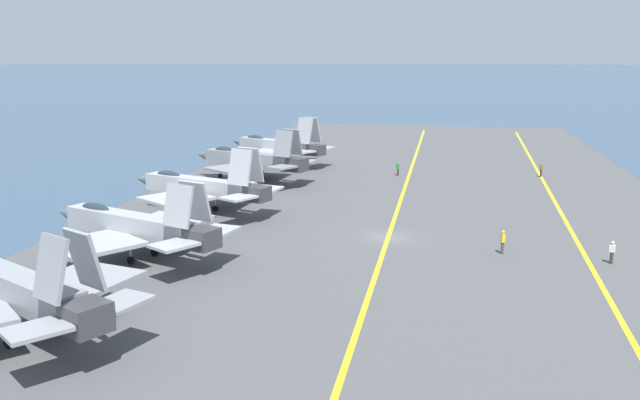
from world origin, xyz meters
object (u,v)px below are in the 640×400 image
(parked_jet_second, at_px, (133,226))
(parked_jet_third, at_px, (201,187))
(crew_yellow_vest, at_px, (503,241))
(parked_jet_fifth, at_px, (278,146))
(parked_jet_fourth, at_px, (251,160))
(crew_green_vest, at_px, (398,168))
(crew_white_vest, at_px, (612,251))
(parked_jet_nearest, at_px, (19,289))
(crew_brown_vest, at_px, (541,169))

(parked_jet_second, xyz_separation_m, parked_jet_third, (14.88, 0.30, 0.06))
(parked_jet_third, xyz_separation_m, crew_yellow_vest, (-8.64, -27.12, -1.56))
(parked_jet_second, relative_size, parked_jet_fifth, 1.01)
(parked_jet_fourth, bearing_deg, parked_jet_second, -179.62)
(crew_green_vest, bearing_deg, parked_jet_second, 156.78)
(crew_green_vest, height_order, crew_white_vest, crew_green_vest)
(parked_jet_second, height_order, crew_white_vest, parked_jet_second)
(parked_jet_third, distance_m, parked_jet_fourth, 16.22)
(parked_jet_fourth, distance_m, parked_jet_fifth, 13.04)
(crew_white_vest, bearing_deg, parked_jet_third, 74.41)
(parked_jet_nearest, distance_m, parked_jet_fifth, 58.53)
(parked_jet_nearest, relative_size, crew_yellow_vest, 8.16)
(parked_jet_fourth, xyz_separation_m, crew_white_vest, (-25.90, -34.60, -1.72))
(crew_white_vest, height_order, crew_yellow_vest, crew_yellow_vest)
(crew_yellow_vest, bearing_deg, parked_jet_second, 103.10)
(crew_yellow_vest, bearing_deg, parked_jet_third, 72.33)
(parked_jet_second, distance_m, crew_yellow_vest, 27.58)
(parked_jet_fifth, bearing_deg, crew_white_vest, -138.36)
(parked_jet_second, distance_m, crew_white_vest, 34.82)
(crew_green_vest, xyz_separation_m, crew_brown_vest, (2.29, -17.37, -0.01))
(parked_jet_nearest, relative_size, parked_jet_fourth, 0.95)
(parked_jet_third, relative_size, parked_jet_fourth, 1.01)
(parked_jet_fourth, xyz_separation_m, parked_jet_fifth, (13.04, 0.01, -0.08))
(crew_brown_vest, xyz_separation_m, crew_white_vest, (-35.71, -0.45, -0.03))
(parked_jet_second, relative_size, parked_jet_fourth, 1.02)
(parked_jet_fourth, xyz_separation_m, crew_yellow_vest, (-24.86, -27.03, -1.64))
(parked_jet_third, height_order, parked_jet_fourth, parked_jet_third)
(parked_jet_nearest, distance_m, parked_jet_third, 29.27)
(crew_brown_vest, bearing_deg, parked_jet_second, 140.32)
(crew_white_vest, bearing_deg, crew_green_vest, 28.07)
(parked_jet_third, bearing_deg, parked_jet_nearest, -178.55)
(parked_jet_fourth, distance_m, crew_white_vest, 43.26)
(parked_jet_nearest, bearing_deg, crew_white_vest, -60.03)
(parked_jet_fifth, xyz_separation_m, crew_brown_vest, (-3.23, -34.17, -1.62))
(parked_jet_fourth, bearing_deg, parked_jet_third, 179.69)
(parked_jet_third, bearing_deg, parked_jet_fourth, -0.31)
(parked_jet_nearest, relative_size, parked_jet_third, 0.94)
(crew_green_vest, xyz_separation_m, crew_yellow_vest, (-32.38, -10.25, 0.05))
(parked_jet_fourth, bearing_deg, crew_white_vest, -126.82)
(parked_jet_third, height_order, crew_green_vest, parked_jet_third)
(parked_jet_fifth, bearing_deg, crew_green_vest, -108.19)
(parked_jet_second, bearing_deg, crew_brown_vest, -39.68)
(parked_jet_fifth, bearing_deg, crew_yellow_vest, -144.49)
(crew_brown_vest, bearing_deg, crew_white_vest, -179.28)
(parked_jet_fifth, distance_m, crew_brown_vest, 34.36)
(parked_jet_nearest, relative_size, parked_jet_second, 0.93)
(parked_jet_nearest, bearing_deg, crew_brown_vest, -31.22)
(parked_jet_second, xyz_separation_m, parked_jet_fifth, (44.14, 0.22, 0.07))
(parked_jet_fifth, bearing_deg, crew_brown_vest, -95.41)
(crew_green_vest, height_order, crew_yellow_vest, crew_yellow_vest)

